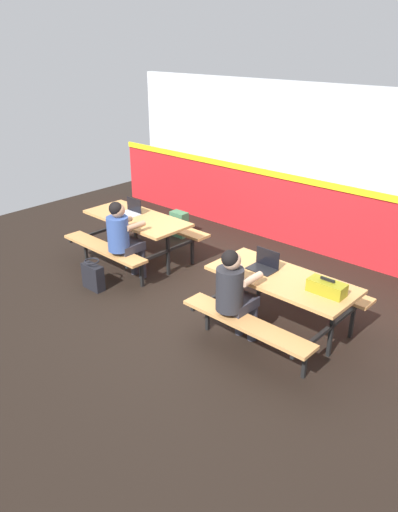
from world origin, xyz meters
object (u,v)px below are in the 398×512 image
object	(u,v)px
picnic_table_left	(137,227)
student_nearer	(123,235)
backpack_dark	(179,224)
laptop_dark	(264,265)
student_further	(234,290)
tote_bag_bright	(93,276)
laptop_silver	(131,211)
picnic_table_right	(281,290)
toolbox_grey	(327,287)

from	to	relation	value
picnic_table_left	student_nearer	bearing A→B (deg)	-58.24
backpack_dark	laptop_dark	bearing A→B (deg)	-27.19
student_nearer	laptop_dark	size ratio (longest dim) A/B	3.73
student_further	tote_bag_bright	xyz separation A→B (m)	(-2.28, -0.22, -0.51)
laptop_silver	backpack_dark	size ratio (longest dim) A/B	0.74
student_further	laptop_silver	bearing A→B (deg)	162.56
picnic_table_right	tote_bag_bright	xyz separation A→B (m)	(-2.53, -0.77, -0.38)
picnic_table_left	toolbox_grey	bearing A→B (deg)	-4.39
student_further	toolbox_grey	distance (m)	0.97
laptop_dark	tote_bag_bright	bearing A→B (deg)	-160.18
picnic_table_right	student_further	world-z (taller)	student_further
picnic_table_right	toolbox_grey	distance (m)	0.60
laptop_dark	backpack_dark	xyz separation A→B (m)	(-2.74, 1.41, -0.57)
student_nearer	student_further	xyz separation A→B (m)	(2.14, -0.23, 0.00)
student_nearer	student_further	size ratio (longest dim) A/B	1.00
picnic_table_left	laptop_silver	distance (m)	0.28
backpack_dark	student_further	bearing A→B (deg)	-35.82
picnic_table_right	laptop_dark	xyz separation A→B (m)	(-0.28, 0.04, 0.21)
picnic_table_left	laptop_dark	xyz separation A→B (m)	(2.45, -0.20, 0.21)
laptop_silver	backpack_dark	xyz separation A→B (m)	(-0.11, 1.17, -0.57)
picnic_table_left	laptop_dark	bearing A→B (deg)	-4.68
student_nearer	student_further	bearing A→B (deg)	-6.21
student_nearer	toolbox_grey	world-z (taller)	student_nearer
laptop_silver	tote_bag_bright	xyz separation A→B (m)	(0.38, -1.05, -0.59)
student_further	backpack_dark	xyz separation A→B (m)	(-2.77, 2.00, -0.49)
laptop_silver	backpack_dark	distance (m)	1.30
picnic_table_right	student_further	size ratio (longest dim) A/B	1.41
laptop_dark	backpack_dark	bearing A→B (deg)	152.81
backpack_dark	tote_bag_bright	bearing A→B (deg)	-77.57
picnic_table_left	student_further	xyz separation A→B (m)	(2.49, -0.80, 0.13)
picnic_table_right	laptop_dark	bearing A→B (deg)	171.50
picnic_table_left	student_further	distance (m)	2.61
student_further	laptop_dark	bearing A→B (deg)	93.32
laptop_dark	tote_bag_bright	xyz separation A→B (m)	(-2.25, -0.81, -0.59)
toolbox_grey	backpack_dark	world-z (taller)	toolbox_grey
laptop_dark	student_nearer	bearing A→B (deg)	-170.23
student_further	student_nearer	bearing A→B (deg)	173.79
toolbox_grey	laptop_silver	bearing A→B (deg)	175.17
student_further	tote_bag_bright	size ratio (longest dim) A/B	2.81
picnic_table_left	laptop_silver	xyz separation A→B (m)	(-0.17, 0.04, 0.21)
picnic_table_right	student_nearer	world-z (taller)	student_nearer
laptop_silver	student_further	bearing A→B (deg)	-17.44
student_nearer	student_further	distance (m)	2.15
laptop_dark	toolbox_grey	bearing A→B (deg)	-3.54
picnic_table_left	backpack_dark	world-z (taller)	picnic_table_left
picnic_table_right	picnic_table_left	bearing A→B (deg)	174.92
toolbox_grey	student_further	bearing A→B (deg)	-145.82
laptop_dark	picnic_table_left	bearing A→B (deg)	175.32
laptop_silver	laptop_dark	world-z (taller)	same
laptop_dark	backpack_dark	size ratio (longest dim) A/B	0.74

